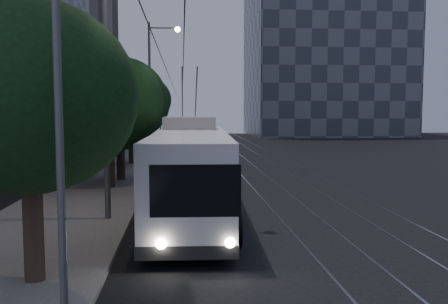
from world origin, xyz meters
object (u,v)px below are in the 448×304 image
pickup_silver (192,166)px  car_white_c (176,142)px  car_white_a (170,157)px  streetlamp_far (155,77)px  car_white_b (179,150)px  car_white_d (172,138)px  streetlamp_near (117,23)px  trolleybus (191,173)px

pickup_silver → car_white_c: car_white_c is taller
car_white_a → streetlamp_far: (-1.38, 8.22, 5.72)m
car_white_a → car_white_b: car_white_a is taller
car_white_d → streetlamp_near: streetlamp_near is taller
car_white_b → streetlamp_far: streetlamp_far is taller
trolleybus → car_white_a: bearing=96.3°
car_white_c → car_white_b: bearing=-95.8°
car_white_a → car_white_b: (0.56, 6.35, -0.04)m
car_white_a → car_white_d: bearing=95.4°
streetlamp_near → car_white_a: bearing=84.9°
car_white_b → pickup_silver: bearing=-76.4°
car_white_c → streetlamp_far: (-1.58, -6.78, 5.71)m
car_white_d → streetlamp_near: (-1.07, -36.21, 6.08)m
car_white_b → trolleybus: bearing=-78.7°
car_white_b → streetlamp_far: (-1.94, 1.87, 5.77)m
trolleybus → car_white_c: trolleybus is taller
pickup_silver → trolleybus: bearing=-101.8°
pickup_silver → car_white_a: size_ratio=1.23×
car_white_c → streetlamp_near: 30.99m
car_white_c → streetlamp_far: 9.01m
trolleybus → car_white_d: trolleybus is taller
trolleybus → car_white_d: bearing=94.3°
car_white_a → car_white_b: size_ratio=0.90×
streetlamp_far → car_white_d: bearing=85.1°
car_white_d → streetlamp_near: size_ratio=0.39×
trolleybus → car_white_b: size_ratio=2.47×
car_white_c → streetlamp_far: size_ratio=0.43×
car_white_d → streetlamp_far: 13.91m
trolleybus → streetlamp_far: size_ratio=1.12×
car_white_b → car_white_d: bearing=103.3°
pickup_silver → car_white_b: bearing=83.1°
car_white_c → car_white_d: bearing=86.7°
car_white_c → car_white_d: (-0.51, 5.86, -0.01)m
trolleybus → car_white_b: trolleybus is taller
car_white_d → car_white_a: bearing=-106.7°
streetlamp_near → streetlamp_far: streetlamp_near is taller
car_white_b → car_white_c: 8.65m
streetlamp_far → pickup_silver: bearing=-78.6°
pickup_silver → car_white_c: 20.07m
trolleybus → car_white_d: size_ratio=2.74×
car_white_d → streetlamp_far: (-1.08, -12.64, 5.72)m
pickup_silver → streetlamp_far: 14.69m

